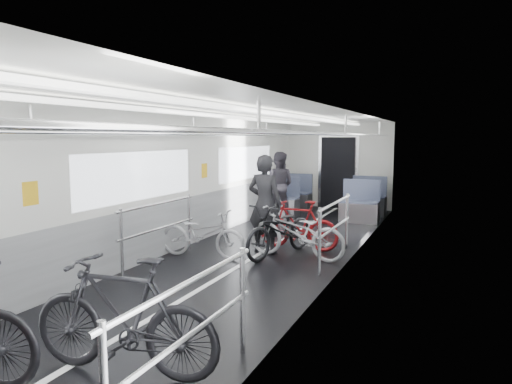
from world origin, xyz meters
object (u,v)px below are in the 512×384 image
bike_left_far (202,234)px  person_seated (279,185)px  bike_right_far (298,225)px  bike_aisle (281,230)px  bike_right_near (123,316)px  person_standing (265,204)px  bike_right_mid (296,232)px

bike_left_far → person_seated: person_seated is taller
bike_right_far → bike_aisle: 0.55m
bike_right_near → person_seated: (-1.53, 7.69, 0.31)m
person_seated → bike_right_far: bearing=111.2°
bike_left_far → person_standing: person_standing is taller
person_seated → bike_aisle: bearing=105.7°
bike_right_near → person_seated: size_ratio=1.05×
bike_right_near → bike_right_far: bike_right_near is taller
bike_left_far → bike_right_far: bike_right_far is taller
bike_right_near → person_standing: person_standing is taller
person_standing → person_seated: (-1.03, 3.41, -0.03)m
bike_aisle → bike_right_mid: bearing=5.1°
bike_right_near → bike_left_far: bearing=-167.9°
bike_right_mid → person_standing: bearing=-100.0°
bike_right_near → bike_aisle: size_ratio=1.00×
bike_left_far → bike_aisle: 1.32m
person_standing → bike_right_mid: bearing=168.6°
bike_right_near → bike_aisle: bearing=174.0°
bike_right_mid → bike_right_far: 0.62m
bike_right_mid → bike_right_far: bearing=-160.7°
bike_right_mid → person_standing: person_standing is taller
person_seated → person_standing: bearing=101.3°
bike_right_mid → bike_right_far: (-0.16, 0.60, 0.00)m
bike_aisle → person_standing: 0.53m
bike_left_far → bike_right_near: size_ratio=0.88×
bike_right_mid → bike_aisle: bike_aisle is taller
bike_left_far → bike_right_mid: bike_right_mid is taller
bike_right_far → bike_aisle: bearing=-12.6°
bike_aisle → bike_right_near: bearing=-70.8°
person_standing → bike_right_near: bearing=99.7°
bike_right_near → person_standing: bearing=178.4°
bike_right_mid → person_seated: 3.95m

